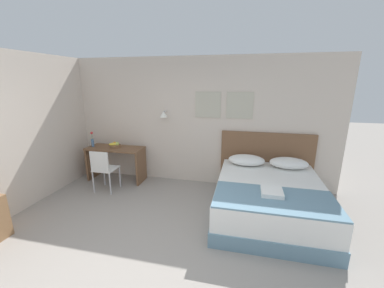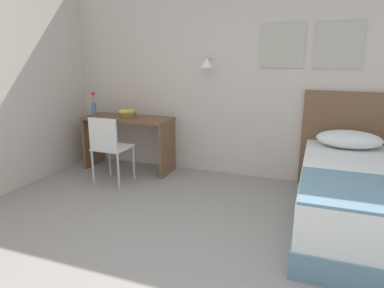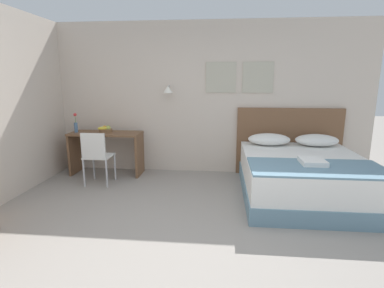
% 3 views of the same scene
% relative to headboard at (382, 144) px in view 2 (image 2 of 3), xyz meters
% --- Properties ---
extents(wall_back, '(5.91, 0.31, 2.65)m').
position_rel_headboard_xyz_m(wall_back, '(-1.55, 0.06, 0.74)').
color(wall_back, beige).
rests_on(wall_back, ground_plane).
extents(headboard, '(1.80, 0.06, 1.18)m').
position_rel_headboard_xyz_m(headboard, '(0.00, 0.00, 0.00)').
color(headboard, brown).
rests_on(headboard, ground_plane).
extents(pillow_left, '(0.69, 0.43, 0.19)m').
position_rel_headboard_xyz_m(pillow_left, '(-0.38, -0.30, 0.10)').
color(pillow_left, white).
rests_on(pillow_left, bed).
extents(desk, '(1.23, 0.51, 0.75)m').
position_rel_headboard_xyz_m(desk, '(-3.20, -0.28, -0.06)').
color(desk, brown).
rests_on(desk, ground_plane).
extents(desk_chair, '(0.41, 0.41, 0.86)m').
position_rel_headboard_xyz_m(desk_chair, '(-3.13, -0.88, -0.08)').
color(desk_chair, white).
rests_on(desk_chair, ground_plane).
extents(fruit_bowl, '(0.25, 0.23, 0.12)m').
position_rel_headboard_xyz_m(fruit_bowl, '(-3.22, -0.25, 0.21)').
color(fruit_bowl, brown).
rests_on(fruit_bowl, desk).
extents(flower_vase, '(0.06, 0.06, 0.34)m').
position_rel_headboard_xyz_m(flower_vase, '(-3.72, -0.32, 0.30)').
color(flower_vase, '#4C7099').
rests_on(flower_vase, desk).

